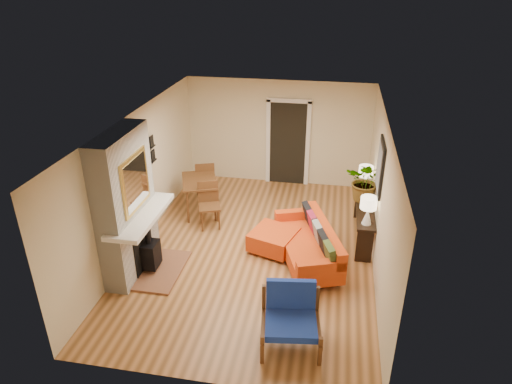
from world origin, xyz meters
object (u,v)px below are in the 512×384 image
(houseplant, at_px, (366,181))
(lamp_far, at_px, (366,175))
(console_table, at_px, (364,213))
(sofa, at_px, (311,244))
(ottoman, at_px, (274,239))
(dining_table, at_px, (203,186))
(blue_chair, at_px, (291,313))
(lamp_near, at_px, (368,207))

(houseplant, bearing_deg, lamp_far, 88.85)
(console_table, bearing_deg, sofa, -135.93)
(sofa, relative_size, ottoman, 2.13)
(sofa, relative_size, dining_table, 1.17)
(blue_chair, relative_size, houseplant, 1.12)
(sofa, height_order, houseplant, houseplant)
(ottoman, height_order, houseplant, houseplant)
(lamp_near, height_order, lamp_far, same)
(blue_chair, relative_size, lamp_far, 1.75)
(sofa, height_order, console_table, sofa)
(dining_table, bearing_deg, blue_chair, -56.77)
(sofa, bearing_deg, dining_table, 149.68)
(blue_chair, relative_size, dining_table, 0.52)
(console_table, xyz_separation_m, lamp_near, (0.00, -0.69, 0.49))
(console_table, relative_size, lamp_far, 3.43)
(ottoman, height_order, blue_chair, blue_chair)
(sofa, relative_size, blue_chair, 2.27)
(lamp_far, bearing_deg, houseplant, -91.15)
(dining_table, bearing_deg, ottoman, -35.52)
(dining_table, bearing_deg, lamp_far, 4.18)
(dining_table, height_order, lamp_far, lamp_far)
(console_table, bearing_deg, ottoman, -156.46)
(dining_table, bearing_deg, console_table, -8.46)
(sofa, relative_size, console_table, 1.16)
(blue_chair, bearing_deg, dining_table, 123.23)
(sofa, distance_m, dining_table, 2.89)
(dining_table, distance_m, lamp_near, 3.68)
(houseplant, bearing_deg, dining_table, 175.95)
(lamp_near, xyz_separation_m, houseplant, (-0.01, 0.96, 0.09))
(sofa, distance_m, lamp_near, 1.23)
(dining_table, distance_m, lamp_far, 3.49)
(ottoman, relative_size, console_table, 0.54)
(console_table, bearing_deg, houseplant, 92.12)
(lamp_near, bearing_deg, sofa, -165.34)
(console_table, height_order, lamp_far, lamp_far)
(sofa, bearing_deg, lamp_far, 60.37)
(sofa, relative_size, lamp_near, 3.97)
(sofa, xyz_separation_m, blue_chair, (-0.15, -2.12, 0.13))
(sofa, xyz_separation_m, lamp_far, (0.97, 1.71, 0.72))
(sofa, bearing_deg, houseplant, 51.55)
(blue_chair, bearing_deg, lamp_far, 73.74)
(sofa, distance_m, console_table, 1.37)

